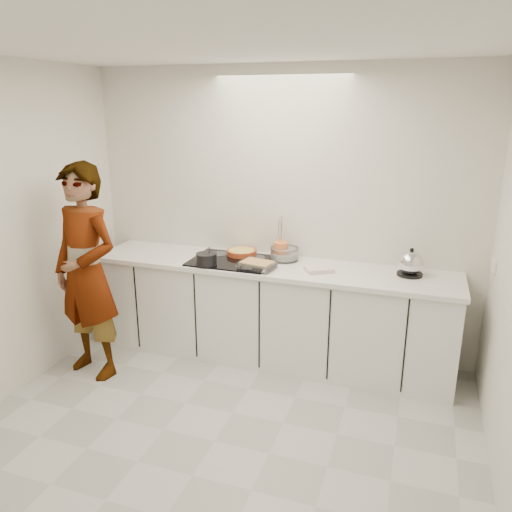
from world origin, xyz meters
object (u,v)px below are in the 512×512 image
(hob, at_px, (232,261))
(tart_dish, at_px, (242,252))
(utensil_crock, at_px, (281,251))
(baking_dish, at_px, (257,264))
(saucepan, at_px, (206,259))
(cook, at_px, (87,273))
(mixing_bowl, at_px, (284,254))
(kettle, at_px, (411,264))

(hob, xyz_separation_m, tart_dish, (0.03, 0.18, 0.03))
(utensil_crock, bearing_deg, baking_dish, -108.21)
(tart_dish, height_order, saucepan, saucepan)
(utensil_crock, bearing_deg, tart_dish, -178.42)
(hob, height_order, cook, cook)
(mixing_bowl, distance_m, utensil_crock, 0.05)
(mixing_bowl, bearing_deg, utensil_crock, 178.61)
(kettle, distance_m, cook, 2.68)
(mixing_bowl, distance_m, kettle, 1.10)
(mixing_bowl, bearing_deg, baking_dish, -113.68)
(baking_dish, bearing_deg, tart_dish, 129.10)
(mixing_bowl, relative_size, kettle, 1.17)
(hob, height_order, kettle, kettle)
(hob, xyz_separation_m, utensil_crock, (0.40, 0.19, 0.08))
(mixing_bowl, xyz_separation_m, utensil_crock, (-0.04, 0.00, 0.03))
(mixing_bowl, bearing_deg, cook, -148.62)
(utensil_crock, distance_m, cook, 1.68)
(hob, bearing_deg, tart_dish, 81.54)
(baking_dish, height_order, mixing_bowl, mixing_bowl)
(tart_dish, distance_m, baking_dish, 0.42)
(hob, xyz_separation_m, kettle, (1.53, 0.11, 0.09))
(tart_dish, distance_m, kettle, 1.50)
(kettle, bearing_deg, utensil_crock, 176.13)
(saucepan, bearing_deg, hob, 51.46)
(saucepan, xyz_separation_m, utensil_crock, (0.56, 0.39, 0.02))
(tart_dish, height_order, kettle, kettle)
(saucepan, bearing_deg, utensil_crock, 34.92)
(kettle, relative_size, utensil_crock, 1.61)
(utensil_crock, height_order, cook, cook)
(kettle, bearing_deg, hob, -175.76)
(baking_dish, xyz_separation_m, kettle, (1.24, 0.26, 0.06))
(saucepan, bearing_deg, kettle, 10.52)
(tart_dish, height_order, baking_dish, baking_dish)
(baking_dish, relative_size, mixing_bowl, 1.02)
(tart_dish, bearing_deg, baking_dish, -50.90)
(hob, xyz_separation_m, cook, (-1.03, -0.70, -0.00))
(tart_dish, relative_size, saucepan, 1.63)
(baking_dish, xyz_separation_m, mixing_bowl, (0.15, 0.33, 0.01))
(mixing_bowl, relative_size, utensil_crock, 1.89)
(hob, height_order, utensil_crock, utensil_crock)
(tart_dish, xyz_separation_m, saucepan, (-0.19, -0.38, 0.03))
(cook, bearing_deg, saucepan, 42.64)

